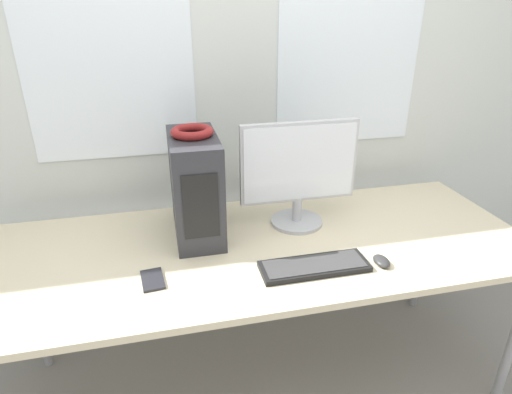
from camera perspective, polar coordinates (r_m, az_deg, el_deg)
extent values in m
cube|color=silver|center=(2.06, -2.80, 16.12)|extent=(8.00, 0.06, 2.70)
cube|color=beige|center=(1.75, 0.94, -6.62)|extent=(2.19, 0.84, 0.03)
cylinder|color=#99999E|center=(2.30, -27.54, -12.65)|extent=(0.04, 0.04, 0.73)
cylinder|color=#99999E|center=(2.61, 21.31, -6.87)|extent=(0.04, 0.04, 0.73)
cube|color=#2D2D33|center=(1.75, -8.06, 1.38)|extent=(0.19, 0.38, 0.43)
cube|color=black|center=(1.57, -7.35, -1.33)|extent=(0.13, 0.00, 0.26)
torus|color=maroon|center=(1.67, -8.52, 8.61)|extent=(0.16, 0.16, 0.03)
cylinder|color=#B7B7BC|center=(1.91, 5.40, -3.24)|extent=(0.23, 0.23, 0.02)
cylinder|color=#B7B7BC|center=(1.88, 5.47, -1.53)|extent=(0.04, 0.04, 0.11)
cube|color=#B7B7BC|center=(1.79, 5.75, 4.65)|extent=(0.50, 0.03, 0.34)
cube|color=white|center=(1.78, 5.91, 4.47)|extent=(0.48, 0.00, 0.32)
cube|color=black|center=(1.60, 7.77, -9.16)|extent=(0.40, 0.14, 0.02)
cube|color=#383838|center=(1.60, 7.80, -8.81)|extent=(0.37, 0.12, 0.00)
ellipsoid|color=#2D2D2D|center=(1.68, 16.39, -8.19)|extent=(0.06, 0.09, 0.03)
cube|color=#232328|center=(1.57, -13.62, -10.66)|extent=(0.09, 0.13, 0.01)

